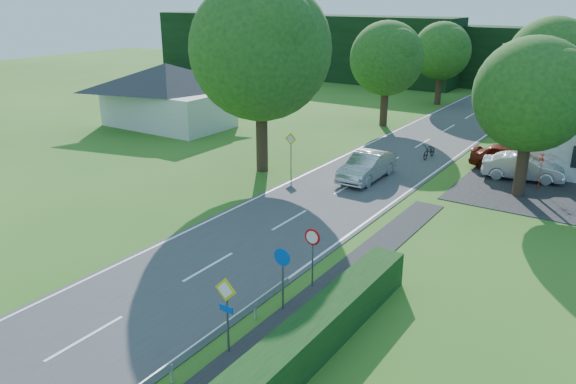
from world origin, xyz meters
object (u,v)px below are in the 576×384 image
Objects in this scene: parked_car_silver_a at (523,167)px; parasol at (540,171)px; motorcycle at (429,151)px; parked_car_red at (511,158)px; streetlight at (528,109)px; moving_car at (367,166)px.

parasol is at bearing -151.99° from parked_car_silver_a.
motorcycle is 0.77× the size of parasol.
motorcycle is 0.40× the size of parked_car_silver_a.
parked_car_red is 1.99× the size of parasol.
motorcycle is 0.39× the size of parked_car_red.
motorcycle is at bearing 158.86° from streetlight.
moving_car is at bearing -152.20° from streetlight.
streetlight reaches higher than motorcycle.
parasol is (7.42, -2.92, 0.60)m from motorcycle.
parked_car_red is 1.05× the size of parked_car_silver_a.
parasol is (1.19, -1.50, 0.33)m from parked_car_silver_a.
motorcycle is at bearing 66.78° from parked_car_silver_a.
streetlight is at bearing -20.11° from motorcycle.
parasol is at bearing -23.30° from streetlight.
streetlight reaches higher than parked_car_silver_a.
motorcycle is at bearing 77.11° from moving_car.
parked_car_silver_a is 1.94m from parasol.
parked_car_red is 1.71m from parked_car_silver_a.
parked_car_red is (5.22, -0.05, 0.33)m from motorcycle.
streetlight reaches higher than moving_car.
parked_car_red is (-1.04, 2.38, -3.60)m from streetlight.
moving_car reaches higher than parked_car_silver_a.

